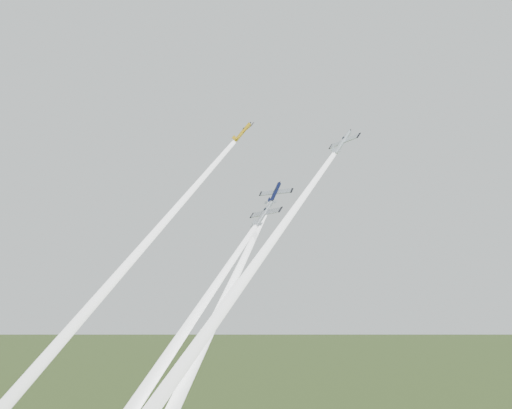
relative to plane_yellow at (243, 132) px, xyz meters
name	(u,v)px	position (x,y,z in m)	size (l,w,h in m)	color
plane_yellow	(243,132)	(0.00, 0.00, 0.00)	(7.45, 7.39, 1.17)	gold
smoke_trail_yellow	(118,275)	(-10.97, -24.63, -31.29)	(2.65, 2.65, 76.20)	white
plane_navy	(275,193)	(6.28, 3.22, -13.71)	(8.03, 7.97, 1.26)	#0C1238
smoke_trail_navy	(216,318)	(8.58, -18.63, -39.20)	(2.65, 2.65, 60.90)	white
plane_silver_right	(342,142)	(22.19, 4.49, -4.53)	(8.69, 8.62, 1.36)	silver
smoke_trail_silver_right	(246,277)	(14.95, -17.92, -31.87)	(2.65, 2.65, 65.78)	white
plane_silver_low	(264,214)	(11.48, -7.88, -19.53)	(8.53, 8.46, 1.34)	#A5ABB3
smoke_trail_silver_low	(180,338)	(7.85, -27.07, -42.19)	(2.65, 2.65, 53.43)	white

